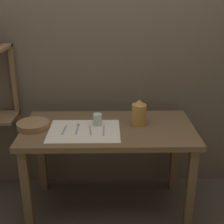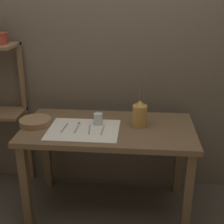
# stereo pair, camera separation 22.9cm
# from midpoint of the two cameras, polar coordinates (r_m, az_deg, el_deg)

# --- Properties ---
(ground_plane) EXTENTS (12.00, 12.00, 0.00)m
(ground_plane) POSITION_cam_midpoint_polar(r_m,az_deg,el_deg) (2.72, -3.13, -17.05)
(ground_plane) COLOR #473F35
(stone_wall_back) EXTENTS (7.00, 0.06, 2.40)m
(stone_wall_back) POSITION_cam_midpoint_polar(r_m,az_deg,el_deg) (2.62, -3.32, 10.59)
(stone_wall_back) COLOR brown
(stone_wall_back) RESTS_ON ground_plane
(wooden_table) EXTENTS (1.29, 0.67, 0.73)m
(wooden_table) POSITION_cam_midpoint_polar(r_m,az_deg,el_deg) (2.38, -3.43, -5.05)
(wooden_table) COLOR brown
(wooden_table) RESTS_ON ground_plane
(linen_cloth) EXTENTS (0.52, 0.40, 0.00)m
(linen_cloth) POSITION_cam_midpoint_polar(r_m,az_deg,el_deg) (2.29, -7.98, -3.49)
(linen_cloth) COLOR silver
(linen_cloth) RESTS_ON wooden_table
(pitcher_with_flowers) EXTENTS (0.11, 0.11, 0.41)m
(pitcher_with_flowers) POSITION_cam_midpoint_polar(r_m,az_deg,el_deg) (2.34, 2.18, -0.23)
(pitcher_with_flowers) COLOR #B7843D
(pitcher_with_flowers) RESTS_ON wooden_table
(wooden_bowl) EXTENTS (0.24, 0.24, 0.05)m
(wooden_bowl) POSITION_cam_midpoint_polar(r_m,az_deg,el_deg) (2.41, -16.89, -2.35)
(wooden_bowl) COLOR #8E6B47
(wooden_bowl) RESTS_ON wooden_table
(glass_tumbler_near) EXTENTS (0.07, 0.07, 0.09)m
(glass_tumbler_near) POSITION_cam_midpoint_polar(r_m,az_deg,el_deg) (2.36, -5.45, -1.43)
(glass_tumbler_near) COLOR silver
(glass_tumbler_near) RESTS_ON wooden_table
(fork_inner) EXTENTS (0.03, 0.16, 0.00)m
(fork_inner) POSITION_cam_midpoint_polar(r_m,az_deg,el_deg) (2.32, -11.52, -3.26)
(fork_inner) COLOR #939399
(fork_inner) RESTS_ON wooden_table
(spoon_outer) EXTENTS (0.02, 0.17, 0.02)m
(spoon_outer) POSITION_cam_midpoint_polar(r_m,az_deg,el_deg) (2.35, -9.04, -2.71)
(spoon_outer) COLOR #939399
(spoon_outer) RESTS_ON wooden_table
(knife_center) EXTENTS (0.03, 0.16, 0.00)m
(knife_center) POSITION_cam_midpoint_polar(r_m,az_deg,el_deg) (2.28, -6.88, -3.42)
(knife_center) COLOR #939399
(knife_center) RESTS_ON wooden_table
(fork_outer) EXTENTS (0.01, 0.16, 0.00)m
(fork_outer) POSITION_cam_midpoint_polar(r_m,az_deg,el_deg) (2.27, -4.44, -3.45)
(fork_outer) COLOR #939399
(fork_outer) RESTS_ON wooden_table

